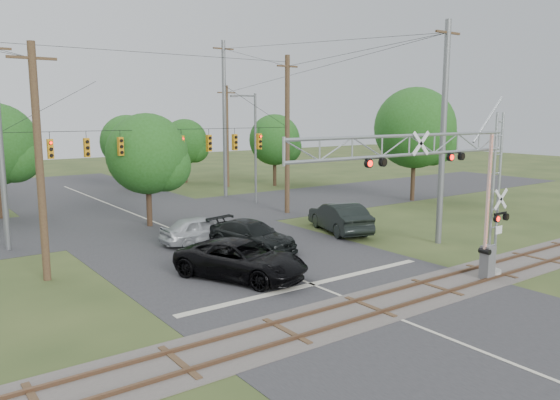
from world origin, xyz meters
TOP-DOWN VIEW (x-y plane):
  - ground at (0.00, 0.00)m, footprint 160.00×160.00m
  - road_main at (0.00, 10.00)m, footprint 14.00×90.00m
  - road_cross at (0.00, 24.00)m, footprint 90.00×12.00m
  - railroad_track at (0.00, 2.00)m, footprint 90.00×3.20m
  - crossing_gantry at (3.88, 1.64)m, footprint 12.35×0.95m
  - traffic_signal_span at (0.85, 20.00)m, footprint 19.34×0.36m
  - pickup_black at (-1.93, 8.18)m, footprint 5.16×6.78m
  - car_dark at (1.25, 12.17)m, footprint 3.41×5.83m
  - sedan_silver at (-0.25, 15.17)m, footprint 4.70×1.89m
  - suv_dark at (8.17, 12.75)m, footprint 3.62×6.07m
  - streetlight at (9.89, 25.08)m, footprint 2.38×0.25m
  - utility_poles at (2.80, 22.61)m, footprint 26.81×28.36m
  - treeline at (0.95, 29.79)m, footprint 53.24×28.39m

SIDE VIEW (x-z plane):
  - ground at x=0.00m, z-range 0.00..0.00m
  - road_main at x=0.00m, z-range 0.00..0.02m
  - road_cross at x=0.00m, z-range 0.00..0.02m
  - railroad_track at x=0.00m, z-range -0.05..0.11m
  - car_dark at x=1.25m, z-range 0.00..1.59m
  - sedan_silver at x=-0.25m, z-range 0.00..1.60m
  - pickup_black at x=-1.93m, z-range 0.00..1.71m
  - suv_dark at x=8.17m, z-range 0.00..1.89m
  - crossing_gantry at x=3.88m, z-range 0.95..8.38m
  - streetlight at x=9.89m, z-range 0.53..9.47m
  - treeline at x=0.95m, z-range 0.45..9.98m
  - traffic_signal_span at x=0.85m, z-range -0.07..11.43m
  - utility_poles at x=2.80m, z-range -0.70..12.84m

